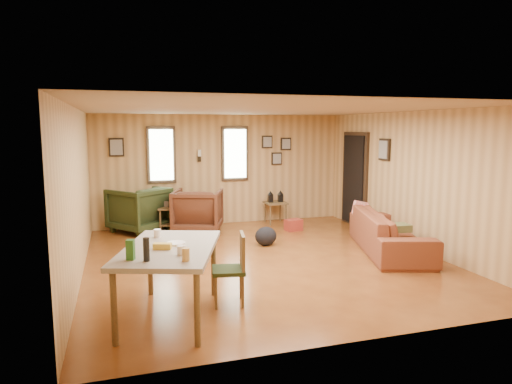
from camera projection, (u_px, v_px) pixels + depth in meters
room at (268, 183)px, 7.52m from camera, size 5.54×6.04×2.44m
sofa at (390, 226)px, 7.78m from camera, size 1.35×2.43×0.91m
recliner_brown at (198, 208)px, 9.29m from camera, size 1.18×1.15×0.97m
recliner_green at (139, 207)px, 9.33m from camera, size 1.34×1.34×1.01m
end_table at (172, 215)px, 9.31m from camera, size 0.60×0.56×0.63m
side_table at (275, 201)px, 10.14m from camera, size 0.47×0.47×0.73m
cooler at (293, 225)px, 9.45m from camera, size 0.37×0.29×0.24m
backpack at (266, 236)px, 8.23m from camera, size 0.46×0.40×0.34m
sofa_pillows at (379, 219)px, 8.14m from camera, size 0.45×1.60×0.33m
dining_table at (169, 253)px, 5.02m from camera, size 1.41×1.82×1.05m
dining_chair at (234, 265)px, 5.47m from camera, size 0.46×0.46×0.86m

